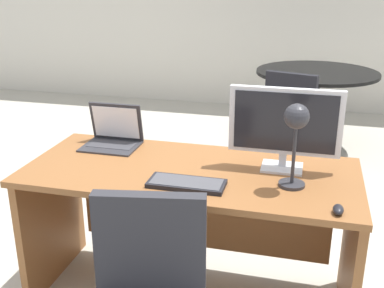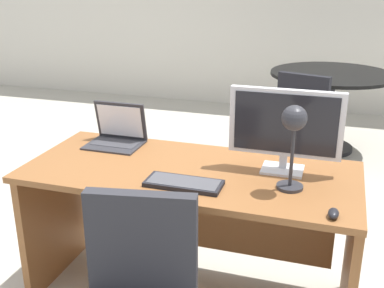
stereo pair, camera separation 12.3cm
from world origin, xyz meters
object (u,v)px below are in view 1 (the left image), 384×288
Objects in this scene: desk at (193,206)px; meeting_table at (315,90)px; laptop at (114,132)px; meeting_chair_near at (281,137)px; monitor at (285,124)px; mouse at (338,210)px; keyboard at (187,183)px; desk_lamp at (296,128)px.

meeting_table reaches higher than desk.
laptop reaches higher than desk.
meeting_chair_near is (0.84, 1.46, -0.45)m from laptop.
monitor is 0.61× the size of meeting_chair_near.
laptop is 1.31m from mouse.
monitor is at bearing 37.07° from keyboard.
laptop is at bearing 141.12° from keyboard.
desk_lamp is at bearing -18.83° from laptop.
desk_lamp reaches higher than desk.
meeting_table is at bearing 92.08° from mouse.
meeting_table is at bearing 86.48° from monitor.
mouse reaches higher than keyboard.
meeting_chair_near reaches higher than keyboard.
desk_lamp is at bearing -75.01° from monitor.
mouse is 0.39m from desk_lamp.
desk is at bearing -21.00° from laptop.
monitor is 0.23m from desk_lamp.
laptop is (-0.51, 0.19, 0.30)m from desk.
mouse is at bearing -24.16° from laptop.
monitor is at bearing -86.38° from meeting_chair_near.
monitor is at bearing 104.99° from desk_lamp.
mouse is at bearing -44.94° from desk_lamp.
laptop is 3.88× the size of mouse.
desk_lamp is 1.93m from meeting_chair_near.
laptop is at bearing 161.17° from desk_lamp.
meeting_table is 0.92m from meeting_chair_near.
desk_lamp reaches higher than meeting_chair_near.
monitor reaches higher than meeting_table.
monitor is 6.88× the size of mouse.
meeting_chair_near is (-0.35, 2.00, -0.40)m from mouse.
keyboard is 1.96m from meeting_chair_near.
mouse is (0.25, -0.41, -0.21)m from monitor.
laptop is 0.86× the size of keyboard.
desk_lamp is (-0.20, 0.20, 0.27)m from mouse.
keyboard is 0.40× the size of meeting_chair_near.
monitor is at bearing -7.63° from laptop.
laptop is 2.57m from meeting_table.
meeting_chair_near is (0.31, 1.89, -0.39)m from keyboard.
desk is 5.43× the size of laptop.
monitor is at bearing -93.52° from meeting_table.
monitor is (0.44, 0.07, 0.46)m from desk.
keyboard is 2.81m from meeting_table.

